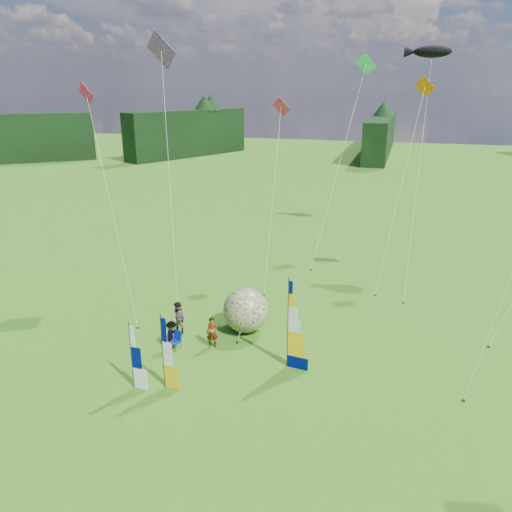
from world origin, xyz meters
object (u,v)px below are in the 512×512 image
(spectator_a, at_px, (212,333))
(kite_whale, at_px, (421,154))
(spectator_c, at_px, (172,335))
(spectator_d, at_px, (233,309))
(side_banner_left, at_px, (163,353))
(side_banner_far, at_px, (132,357))
(spectator_b, at_px, (179,318))
(feather_banner_main, at_px, (288,325))
(bol_inflatable, at_px, (246,310))
(camp_chair, at_px, (175,340))

(spectator_a, xyz_separation_m, kite_whale, (9.74, 14.85, 7.67))
(spectator_a, relative_size, kite_whale, 0.10)
(spectator_c, height_order, spectator_d, spectator_d)
(side_banner_left, xyz_separation_m, spectator_d, (0.88, 6.88, -0.84))
(side_banner_far, relative_size, spectator_b, 1.71)
(side_banner_left, distance_m, side_banner_far, 1.40)
(feather_banner_main, bearing_deg, side_banner_left, -138.55)
(feather_banner_main, relative_size, bol_inflatable, 1.80)
(side_banner_left, height_order, spectator_b, side_banner_left)
(bol_inflatable, distance_m, kite_whale, 16.92)
(side_banner_left, xyz_separation_m, side_banner_far, (-1.31, -0.46, -0.17))
(spectator_d, height_order, camp_chair, spectator_d)
(side_banner_left, height_order, kite_whale, kite_whale)
(spectator_b, distance_m, camp_chair, 1.76)
(spectator_b, bearing_deg, side_banner_left, -55.85)
(spectator_b, height_order, kite_whale, kite_whale)
(side_banner_far, height_order, spectator_c, side_banner_far)
(spectator_c, relative_size, camp_chair, 1.61)
(side_banner_left, bearing_deg, spectator_d, 90.92)
(bol_inflatable, bearing_deg, spectator_a, -116.67)
(spectator_b, xyz_separation_m, camp_chair, (0.53, -1.62, -0.44))
(bol_inflatable, relative_size, spectator_c, 1.64)
(side_banner_left, bearing_deg, spectator_c, 118.35)
(kite_whale, bearing_deg, spectator_c, -119.37)
(spectator_d, bearing_deg, camp_chair, 97.90)
(feather_banner_main, relative_size, spectator_c, 2.95)
(feather_banner_main, relative_size, camp_chair, 4.74)
(side_banner_left, bearing_deg, camp_chair, 115.75)
(spectator_b, bearing_deg, kite_whale, 65.70)
(kite_whale, bearing_deg, side_banner_far, -113.80)
(feather_banner_main, height_order, spectator_c, feather_banner_main)
(side_banner_left, height_order, camp_chair, side_banner_left)
(spectator_b, relative_size, kite_whale, 0.11)
(feather_banner_main, height_order, camp_chair, feather_banner_main)
(feather_banner_main, height_order, kite_whale, kite_whale)
(bol_inflatable, xyz_separation_m, spectator_c, (-3.08, -2.95, -0.49))
(spectator_a, height_order, kite_whale, kite_whale)
(bol_inflatable, distance_m, spectator_a, 2.53)
(bol_inflatable, relative_size, spectator_a, 1.51)
(camp_chair, bearing_deg, kite_whale, 72.69)
(spectator_a, bearing_deg, kite_whale, 38.95)
(feather_banner_main, distance_m, spectator_a, 4.47)
(side_banner_far, xyz_separation_m, spectator_c, (0.09, 3.78, -0.81))
(spectator_a, xyz_separation_m, spectator_d, (0.14, 2.84, 0.07))
(spectator_b, bearing_deg, spectator_d, 55.12)
(side_banner_left, relative_size, spectator_b, 1.89)
(bol_inflatable, xyz_separation_m, camp_chair, (-2.91, -2.97, -0.78))
(bol_inflatable, distance_m, spectator_c, 4.29)
(spectator_a, bearing_deg, camp_chair, -175.22)
(bol_inflatable, height_order, camp_chair, bol_inflatable)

